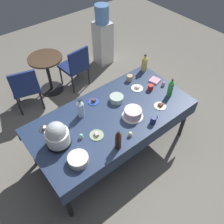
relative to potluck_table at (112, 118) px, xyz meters
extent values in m
plane|color=slate|center=(0.00, 0.00, -0.69)|extent=(9.00, 9.00, 0.00)
cube|color=navy|center=(0.00, 0.00, 0.04)|extent=(2.20, 1.10, 0.04)
cylinder|color=black|center=(-1.02, -0.47, -0.33)|extent=(0.06, 0.06, 0.71)
cylinder|color=black|center=(1.02, -0.47, -0.33)|extent=(0.06, 0.06, 0.71)
cylinder|color=black|center=(-1.02, 0.47, -0.33)|extent=(0.06, 0.06, 0.71)
cylinder|color=black|center=(1.02, 0.47, -0.33)|extent=(0.06, 0.06, 0.71)
cube|color=navy|center=(0.00, -0.55, -0.07)|extent=(2.20, 0.01, 0.18)
cube|color=navy|center=(0.00, 0.55, -0.07)|extent=(2.20, 0.01, 0.18)
cylinder|color=silver|center=(0.19, -0.19, 0.07)|extent=(0.28, 0.28, 0.01)
cylinder|color=beige|center=(0.19, -0.19, 0.13)|extent=(0.23, 0.23, 0.10)
cylinder|color=silver|center=(0.19, -0.19, 0.18)|extent=(0.22, 0.22, 0.01)
cylinder|color=black|center=(-0.77, 0.03, 0.08)|extent=(0.29, 0.29, 0.04)
cylinder|color=white|center=(-0.77, 0.03, 0.18)|extent=(0.28, 0.28, 0.16)
sphere|color=#B2BCC1|center=(-0.77, 0.03, 0.28)|extent=(0.24, 0.24, 0.24)
cylinder|color=#B2C6BC|center=(0.21, 0.17, 0.10)|extent=(0.19, 0.19, 0.08)
cylinder|color=silver|center=(-0.73, -0.32, 0.11)|extent=(0.23, 0.23, 0.09)
cylinder|color=white|center=(0.62, 0.18, 0.07)|extent=(0.18, 0.18, 0.01)
cube|color=beige|center=(0.62, 0.18, 0.09)|extent=(0.05, 0.07, 0.03)
cylinder|color=#2D4CB2|center=(-0.05, 0.34, 0.07)|extent=(0.15, 0.15, 0.01)
cube|color=brown|center=(-0.05, 0.34, 0.09)|extent=(0.06, 0.06, 0.04)
cylinder|color=#2D2D33|center=(-0.80, 0.33, 0.07)|extent=(0.14, 0.14, 0.01)
cube|color=white|center=(-0.80, 0.33, 0.09)|extent=(0.06, 0.06, 0.03)
cylinder|color=#8CA87F|center=(-0.36, -0.15, 0.07)|extent=(0.17, 0.17, 0.01)
cube|color=beige|center=(-0.36, -0.15, 0.09)|extent=(0.05, 0.07, 0.03)
cylinder|color=beige|center=(0.61, -0.29, 0.07)|extent=(0.17, 0.17, 0.01)
cube|color=brown|center=(0.61, -0.29, 0.09)|extent=(0.04, 0.06, 0.03)
cylinder|color=beige|center=(0.96, -0.01, 0.08)|extent=(0.05, 0.05, 0.03)
sphere|color=pink|center=(0.96, -0.01, 0.11)|extent=(0.05, 0.05, 0.05)
cylinder|color=beige|center=(-0.05, -0.41, 0.08)|extent=(0.05, 0.05, 0.03)
sphere|color=beige|center=(-0.05, -0.41, 0.11)|extent=(0.05, 0.05, 0.05)
cylinder|color=beige|center=(-0.52, -0.07, 0.08)|extent=(0.05, 0.05, 0.03)
sphere|color=#6BC6B2|center=(-0.52, -0.07, 0.11)|extent=(0.05, 0.05, 0.05)
cylinder|color=green|center=(0.87, -0.21, 0.17)|extent=(0.07, 0.07, 0.22)
cone|color=green|center=(0.87, -0.21, 0.31)|extent=(0.07, 0.07, 0.05)
cylinder|color=black|center=(0.87, -0.21, 0.34)|extent=(0.03, 0.03, 0.02)
cylinder|color=#33190F|center=(-0.27, -0.44, 0.17)|extent=(0.07, 0.07, 0.22)
cone|color=#33190F|center=(-0.27, -0.44, 0.30)|extent=(0.07, 0.07, 0.05)
cylinder|color=black|center=(-0.27, -0.44, 0.34)|extent=(0.03, 0.03, 0.02)
cylinder|color=gold|center=(1.01, 0.45, 0.17)|extent=(0.09, 0.09, 0.21)
cone|color=gold|center=(1.01, 0.45, 0.30)|extent=(0.08, 0.08, 0.05)
cylinder|color=black|center=(1.01, 0.45, 0.33)|extent=(0.04, 0.04, 0.02)
cylinder|color=silver|center=(-0.32, 0.24, 0.17)|extent=(0.09, 0.09, 0.21)
cone|color=silver|center=(-0.32, 0.24, 0.29)|extent=(0.08, 0.08, 0.05)
cylinder|color=black|center=(-0.32, 0.24, 0.33)|extent=(0.04, 0.04, 0.02)
cylinder|color=#B2231E|center=(0.75, 0.04, 0.10)|extent=(0.08, 0.08, 0.08)
torus|color=#B2231E|center=(0.80, 0.04, 0.11)|extent=(0.05, 0.01, 0.05)
cylinder|color=tan|center=(0.65, 0.39, 0.11)|extent=(0.09, 0.09, 0.09)
torus|color=tan|center=(0.71, 0.39, 0.11)|extent=(0.06, 0.01, 0.06)
cylinder|color=navy|center=(0.32, -0.43, 0.11)|extent=(0.07, 0.07, 0.10)
torus|color=navy|center=(0.37, -0.43, 0.12)|extent=(0.06, 0.01, 0.06)
cube|color=pink|center=(0.94, 0.14, 0.07)|extent=(0.17, 0.17, 0.02)
cube|color=navy|center=(-0.55, 1.65, -0.26)|extent=(0.54, 0.54, 0.05)
cube|color=navy|center=(-0.60, 1.46, -0.04)|extent=(0.41, 0.15, 0.40)
cylinder|color=black|center=(-0.32, 1.79, -0.49)|extent=(0.04, 0.04, 0.40)
cylinder|color=black|center=(-0.68, 1.89, -0.49)|extent=(0.04, 0.04, 0.40)
cylinder|color=black|center=(-0.42, 1.42, -0.49)|extent=(0.04, 0.04, 0.40)
cylinder|color=black|center=(-0.78, 1.52, -0.49)|extent=(0.04, 0.04, 0.40)
cube|color=navy|center=(0.40, 1.65, -0.26)|extent=(0.48, 0.48, 0.05)
cube|color=navy|center=(0.42, 1.45, -0.04)|extent=(0.42, 0.08, 0.40)
cylinder|color=black|center=(0.57, 1.86, -0.49)|extent=(0.03, 0.03, 0.40)
cylinder|color=black|center=(0.19, 1.82, -0.49)|extent=(0.03, 0.03, 0.40)
cylinder|color=black|center=(0.61, 1.48, -0.49)|extent=(0.03, 0.03, 0.40)
cylinder|color=black|center=(0.23, 1.45, -0.49)|extent=(0.03, 0.03, 0.40)
cylinder|color=#473323|center=(-0.05, 1.80, 0.02)|extent=(0.60, 0.60, 0.03)
cylinder|color=black|center=(-0.05, 1.80, -0.33)|extent=(0.06, 0.06, 0.67)
cylinder|color=black|center=(-0.05, 1.80, -0.68)|extent=(0.44, 0.44, 0.02)
cube|color=silver|center=(1.30, 1.93, -0.24)|extent=(0.32, 0.32, 0.90)
cylinder|color=#6699D8|center=(1.30, 1.93, 0.38)|extent=(0.28, 0.28, 0.34)
camera|label=1|loc=(-1.31, -1.64, 2.31)|focal=37.65mm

